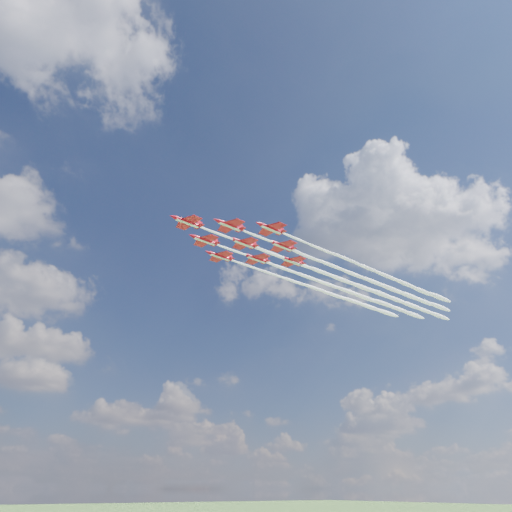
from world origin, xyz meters
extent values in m
cylinder|color=red|center=(-19.74, -5.86, 83.44)|extent=(8.55, 2.11, 1.16)
cone|color=red|center=(-25.00, -6.46, 83.44)|extent=(2.24, 1.39, 1.16)
cone|color=red|center=(-14.79, -5.30, 83.44)|extent=(1.70, 1.23, 1.06)
ellipsoid|color=black|center=(-21.84, -6.10, 83.91)|extent=(2.30, 1.20, 0.76)
cube|color=red|center=(-19.21, -5.80, 83.38)|extent=(4.46, 10.06, 0.15)
cube|color=red|center=(-15.53, -5.39, 83.44)|extent=(1.90, 3.95, 0.13)
cube|color=red|center=(-15.32, -5.36, 84.39)|extent=(1.70, 0.34, 1.91)
cube|color=white|center=(-19.74, -5.86, 82.91)|extent=(8.00, 1.84, 0.13)
cylinder|color=red|center=(-8.00, -11.24, 83.44)|extent=(8.55, 2.11, 1.16)
cone|color=red|center=(-13.26, -11.83, 83.44)|extent=(2.24, 1.39, 1.16)
cone|color=red|center=(-3.06, -10.68, 83.44)|extent=(1.70, 1.23, 1.06)
ellipsoid|color=black|center=(-10.11, -11.47, 83.91)|extent=(2.30, 1.20, 0.76)
cube|color=red|center=(-7.48, -11.18, 83.38)|extent=(4.46, 10.06, 0.15)
cube|color=red|center=(-3.79, -10.76, 83.44)|extent=(1.90, 3.95, 0.13)
cube|color=red|center=(-3.58, -10.74, 84.39)|extent=(1.70, 0.34, 1.91)
cube|color=white|center=(-8.00, -11.24, 82.91)|extent=(8.00, 1.84, 0.13)
cylinder|color=red|center=(-9.49, 1.99, 83.44)|extent=(8.55, 2.11, 1.16)
cone|color=red|center=(-14.76, 1.40, 83.44)|extent=(2.24, 1.39, 1.16)
cone|color=red|center=(-4.55, 2.55, 83.44)|extent=(1.70, 1.23, 1.06)
ellipsoid|color=black|center=(-11.60, 1.75, 83.91)|extent=(2.30, 1.20, 0.76)
cube|color=red|center=(-8.97, 2.05, 83.38)|extent=(4.46, 10.06, 0.15)
cube|color=red|center=(-5.29, 2.47, 83.44)|extent=(1.90, 3.95, 0.13)
cube|color=red|center=(-5.08, 2.49, 84.39)|extent=(1.70, 0.34, 1.91)
cube|color=white|center=(-9.49, 1.99, 82.91)|extent=(8.00, 1.84, 0.13)
cylinder|color=red|center=(3.73, -16.61, 83.44)|extent=(8.55, 2.11, 1.16)
cone|color=red|center=(-1.53, -17.20, 83.44)|extent=(2.24, 1.39, 1.16)
cone|color=red|center=(8.68, -16.05, 83.44)|extent=(1.70, 1.23, 1.06)
ellipsoid|color=black|center=(1.63, -16.85, 83.91)|extent=(2.30, 1.20, 0.76)
cube|color=red|center=(4.26, -16.55, 83.38)|extent=(4.46, 10.06, 0.15)
cube|color=red|center=(7.94, -16.13, 83.44)|extent=(1.90, 3.95, 0.13)
cube|color=red|center=(8.15, -16.11, 84.39)|extent=(1.70, 0.34, 1.91)
cube|color=white|center=(3.73, -16.61, 82.91)|extent=(8.00, 1.84, 0.13)
cylinder|color=red|center=(2.24, -3.38, 83.44)|extent=(8.55, 2.11, 1.16)
cone|color=red|center=(-3.02, -3.98, 83.44)|extent=(2.24, 1.39, 1.16)
cone|color=red|center=(7.19, -2.82, 83.44)|extent=(1.70, 1.23, 1.06)
ellipsoid|color=black|center=(0.14, -3.62, 83.91)|extent=(2.30, 1.20, 0.76)
cube|color=red|center=(2.77, -3.32, 83.38)|extent=(4.46, 10.06, 0.15)
cube|color=red|center=(6.45, -2.91, 83.44)|extent=(1.90, 3.95, 0.13)
cube|color=red|center=(6.66, -2.88, 84.39)|extent=(1.70, 0.34, 1.91)
cube|color=white|center=(2.24, -3.38, 82.91)|extent=(8.00, 1.84, 0.13)
cylinder|color=red|center=(0.75, 9.84, 83.44)|extent=(8.55, 2.11, 1.16)
cone|color=red|center=(-4.51, 9.25, 83.44)|extent=(2.24, 1.39, 1.16)
cone|color=red|center=(5.69, 10.40, 83.44)|extent=(1.70, 1.23, 1.06)
ellipsoid|color=black|center=(-1.36, 9.61, 83.91)|extent=(2.30, 1.20, 0.76)
cube|color=red|center=(1.28, 9.90, 83.38)|extent=(4.46, 10.06, 0.15)
cube|color=red|center=(4.96, 10.32, 83.44)|extent=(1.90, 3.95, 0.13)
cube|color=red|center=(5.17, 10.34, 84.39)|extent=(1.70, 0.34, 1.91)
cube|color=white|center=(0.75, 9.84, 82.91)|extent=(8.00, 1.84, 0.13)
cylinder|color=red|center=(13.98, -8.76, 83.44)|extent=(8.55, 2.11, 1.16)
cone|color=red|center=(8.72, -9.35, 83.44)|extent=(2.24, 1.39, 1.16)
cone|color=red|center=(18.92, -8.20, 83.44)|extent=(1.70, 1.23, 1.06)
ellipsoid|color=black|center=(11.87, -8.99, 83.91)|extent=(2.30, 1.20, 0.76)
cube|color=red|center=(14.50, -8.70, 83.38)|extent=(4.46, 10.06, 0.15)
cube|color=red|center=(18.19, -8.28, 83.44)|extent=(1.90, 3.95, 0.13)
cube|color=red|center=(18.40, -8.26, 84.39)|extent=(1.70, 0.34, 1.91)
cube|color=white|center=(13.98, -8.76, 82.91)|extent=(8.00, 1.84, 0.13)
cylinder|color=red|center=(12.49, 4.47, 83.44)|extent=(8.55, 2.11, 1.16)
cone|color=red|center=(7.22, 3.88, 83.44)|extent=(2.24, 1.39, 1.16)
cone|color=red|center=(17.43, 5.03, 83.44)|extent=(1.70, 1.23, 1.06)
ellipsoid|color=black|center=(10.38, 4.23, 83.91)|extent=(2.30, 1.20, 0.76)
cube|color=red|center=(13.01, 4.53, 83.38)|extent=(4.46, 10.06, 0.15)
cube|color=red|center=(16.69, 4.95, 83.44)|extent=(1.90, 3.95, 0.13)
cube|color=red|center=(16.90, 4.97, 84.39)|extent=(1.70, 0.34, 1.91)
cube|color=white|center=(12.49, 4.47, 82.91)|extent=(8.00, 1.84, 0.13)
cylinder|color=red|center=(24.22, -0.90, 83.44)|extent=(8.55, 2.11, 1.16)
cone|color=red|center=(18.96, -1.50, 83.44)|extent=(2.24, 1.39, 1.16)
cone|color=red|center=(29.17, -0.34, 83.44)|extent=(1.70, 1.23, 1.06)
ellipsoid|color=black|center=(22.12, -1.14, 83.91)|extent=(2.30, 1.20, 0.76)
cube|color=red|center=(24.75, -0.84, 83.38)|extent=(4.46, 10.06, 0.15)
cube|color=red|center=(28.43, -0.43, 83.44)|extent=(1.90, 3.95, 0.13)
cube|color=red|center=(28.64, -0.40, 84.39)|extent=(1.70, 0.34, 1.91)
cube|color=white|center=(24.22, -0.90, 82.91)|extent=(8.00, 1.84, 0.13)
camera|label=1|loc=(-76.19, -127.34, 10.10)|focal=35.00mm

